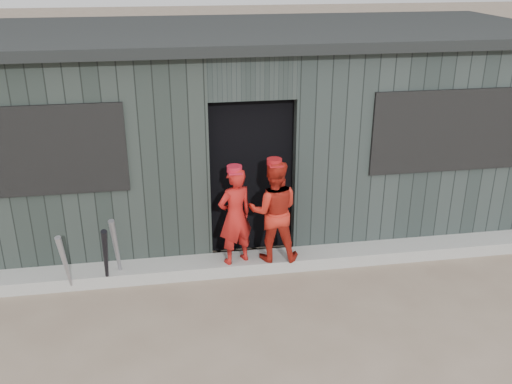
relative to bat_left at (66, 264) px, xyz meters
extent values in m
plane|color=#725F4F|center=(2.13, -1.57, -0.39)|extent=(80.00, 80.00, 0.00)
cube|color=gray|center=(2.13, 0.25, -0.31)|extent=(8.00, 0.36, 0.15)
cone|color=#93949C|center=(0.00, 0.00, 0.00)|extent=(0.12, 0.29, 0.78)
cone|color=gray|center=(0.54, 0.15, 0.04)|extent=(0.11, 0.27, 0.86)
cone|color=black|center=(0.43, 0.01, 0.02)|extent=(0.14, 0.34, 0.82)
imported|color=#AB1815|center=(1.88, 0.19, 0.34)|extent=(0.50, 0.42, 1.17)
imported|color=#B02215|center=(2.33, 0.21, 0.37)|extent=(0.66, 0.55, 1.22)
imported|color=#B6B6B6|center=(2.66, 0.89, 0.16)|extent=(0.60, 0.45, 1.09)
cube|color=black|center=(2.13, 1.93, 0.81)|extent=(7.60, 2.70, 2.20)
cube|color=#282F2C|center=(-0.12, 0.53, 0.86)|extent=(3.50, 0.20, 2.50)
cube|color=#2B3432|center=(4.38, 0.53, 0.86)|extent=(3.50, 0.20, 2.50)
cube|color=#29312F|center=(2.13, 0.53, 1.86)|extent=(1.00, 0.20, 0.50)
cube|color=#262D2A|center=(6.03, 1.93, 0.86)|extent=(0.20, 3.00, 2.50)
cube|color=#29312E|center=(2.13, 3.33, 0.86)|extent=(8.00, 0.20, 2.50)
cube|color=black|center=(2.13, 1.93, 2.17)|extent=(8.30, 3.30, 0.12)
cube|color=black|center=(-0.27, 0.41, 1.16)|extent=(2.00, 0.04, 1.00)
cube|color=black|center=(4.53, 0.41, 1.16)|extent=(2.00, 0.04, 1.00)
cube|color=black|center=(1.96, 1.10, 0.96)|extent=(0.19, 0.19, 0.95)
cube|color=black|center=(2.23, 0.92, 0.91)|extent=(0.24, 0.21, 0.89)
camera|label=1|loc=(1.17, -5.65, 3.10)|focal=40.00mm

